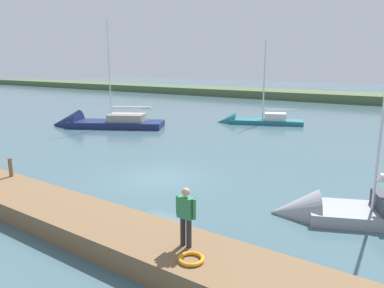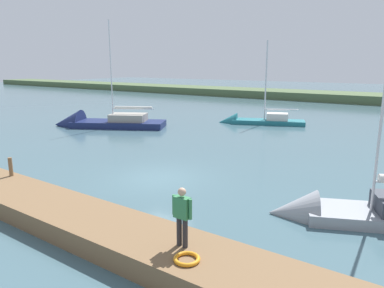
{
  "view_description": "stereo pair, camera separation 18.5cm",
  "coord_description": "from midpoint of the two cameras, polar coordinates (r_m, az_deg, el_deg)",
  "views": [
    {
      "loc": [
        -10.61,
        12.71,
        5.31
      ],
      "look_at": [
        -0.29,
        -2.34,
        1.28
      ],
      "focal_mm": 33.8,
      "sensor_mm": 36.0,
      "label": 1
    },
    {
      "loc": [
        -10.76,
        12.61,
        5.31
      ],
      "look_at": [
        -0.29,
        -2.34,
        1.28
      ],
      "focal_mm": 33.8,
      "sensor_mm": 36.0,
      "label": 2
    }
  ],
  "objects": [
    {
      "name": "ground_plane",
      "position": [
        17.4,
        -5.46,
        -5.39
      ],
      "size": [
        200.0,
        200.0,
        0.0
      ],
      "primitive_type": "plane",
      "color": "#42606B"
    },
    {
      "name": "far_shoreline",
      "position": [
        58.06,
        23.84,
        6.14
      ],
      "size": [
        180.0,
        8.0,
        2.4
      ],
      "primitive_type": "cube",
      "color": "#4C603D",
      "rests_on": "ground_plane"
    },
    {
      "name": "dock_pier",
      "position": [
        13.68,
        -21.27,
        -9.81
      ],
      "size": [
        27.02,
        2.27,
        0.65
      ],
      "primitive_type": "cube",
      "color": "brown",
      "rests_on": "ground_plane"
    },
    {
      "name": "mooring_post_near",
      "position": [
        17.18,
        -26.99,
        -3.29
      ],
      "size": [
        0.17,
        0.17,
        0.8
      ],
      "primitive_type": "cylinder",
      "color": "brown",
      "rests_on": "dock_pier"
    },
    {
      "name": "life_ring_buoy",
      "position": [
        9.18,
        -0.75,
        -17.68
      ],
      "size": [
        0.66,
        0.66,
        0.1
      ],
      "primitive_type": "torus",
      "color": "orange",
      "rests_on": "dock_pier"
    },
    {
      "name": "sailboat_outer_mooring",
      "position": [
        33.67,
        9.39,
        3.39
      ],
      "size": [
        7.83,
        4.66,
        8.27
      ],
      "rotation": [
        0.0,
        0.0,
        0.39
      ],
      "color": "#1E6B75",
      "rests_on": "ground_plane"
    },
    {
      "name": "sailboat_far_left",
      "position": [
        14.03,
        24.13,
        -10.23
      ],
      "size": [
        7.08,
        4.51,
        7.87
      ],
      "rotation": [
        0.0,
        0.0,
        0.42
      ],
      "color": "gray",
      "rests_on": "ground_plane"
    },
    {
      "name": "sailboat_near_dock",
      "position": [
        32.55,
        -15.15,
        2.98
      ],
      "size": [
        9.82,
        7.0,
        10.12
      ],
      "rotation": [
        0.0,
        0.0,
        0.5
      ],
      "color": "navy",
      "rests_on": "ground_plane"
    },
    {
      "name": "person_on_dock",
      "position": [
        9.44,
        -1.55,
        -10.9
      ],
      "size": [
        0.62,
        0.23,
        1.61
      ],
      "rotation": [
        0.0,
        0.0,
        1.55
      ],
      "color": "#28282D",
      "rests_on": "dock_pier"
    }
  ]
}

